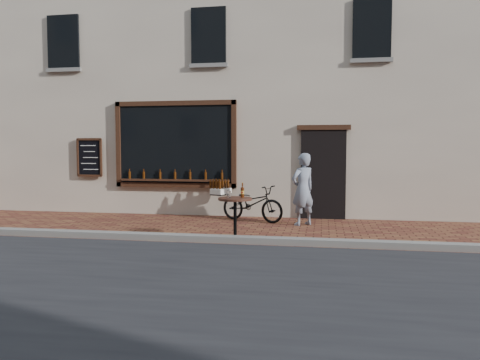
# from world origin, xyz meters

# --- Properties ---
(ground) EXTENTS (90.00, 90.00, 0.00)m
(ground) POSITION_xyz_m (0.00, 0.00, 0.00)
(ground) COLOR #56261B
(ground) RESTS_ON ground
(kerb) EXTENTS (90.00, 0.25, 0.12)m
(kerb) POSITION_xyz_m (0.00, 0.20, 0.06)
(kerb) COLOR slate
(kerb) RESTS_ON ground
(shop_building) EXTENTS (28.00, 6.20, 10.00)m
(shop_building) POSITION_xyz_m (0.00, 6.50, 5.00)
(shop_building) COLOR beige
(shop_building) RESTS_ON ground
(cargo_bicycle) EXTENTS (2.00, 1.23, 0.93)m
(cargo_bicycle) POSITION_xyz_m (0.20, 2.76, 0.45)
(cargo_bicycle) COLOR black
(cargo_bicycle) RESTS_ON ground
(bistro_table) EXTENTS (0.64, 0.64, 1.10)m
(bistro_table) POSITION_xyz_m (0.27, 0.35, 0.59)
(bistro_table) COLOR black
(bistro_table) RESTS_ON ground
(pedestrian) EXTENTS (0.71, 0.69, 1.64)m
(pedestrian) POSITION_xyz_m (1.45, 2.41, 0.82)
(pedestrian) COLOR slate
(pedestrian) RESTS_ON ground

